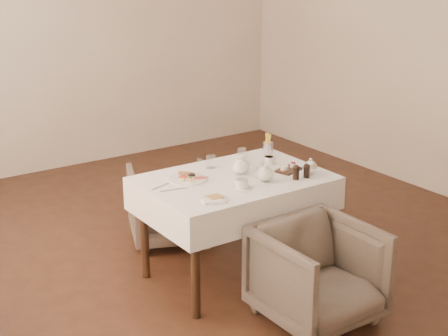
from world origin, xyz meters
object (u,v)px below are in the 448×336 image
armchair_far (171,205)px  breakfast_plate (188,178)px  armchair_near (318,274)px  teapot_centre (240,165)px  table (234,193)px

armchair_far → breakfast_plate: 0.85m
armchair_near → teapot_centre: (-0.01, 0.83, 0.50)m
table → breakfast_plate: (-0.29, 0.14, 0.13)m
armchair_far → breakfast_plate: size_ratio=2.46×
armchair_near → armchair_far: size_ratio=1.07×
table → armchair_far: bearing=93.6°
teapot_centre → armchair_near: bearing=-76.5°
breakfast_plate → teapot_centre: bearing=-33.9°
table → armchair_near: table is taller
armchair_far → armchair_near: bearing=116.9°
armchair_near → table: bearing=95.9°
table → armchair_far: size_ratio=1.95×
table → armchair_near: 0.86m
armchair_near → breakfast_plate: (-0.38, 0.94, 0.45)m
armchair_far → breakfast_plate: (-0.24, -0.67, 0.47)m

